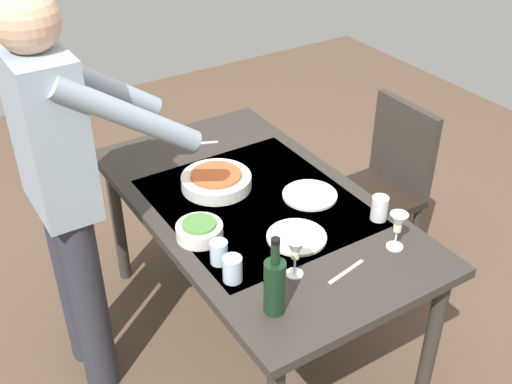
% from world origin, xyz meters
% --- Properties ---
extents(ground_plane, '(6.00, 6.00, 0.00)m').
position_xyz_m(ground_plane, '(0.00, 0.00, 0.00)').
color(ground_plane, brown).
extents(dining_table, '(1.56, 0.88, 0.75)m').
position_xyz_m(dining_table, '(0.00, 0.00, 0.67)').
color(dining_table, '#332D28').
rests_on(dining_table, ground_plane).
extents(chair_near, '(0.40, 0.40, 0.91)m').
position_xyz_m(chair_near, '(0.09, -0.82, 0.53)').
color(chair_near, black).
rests_on(chair_near, ground_plane).
extents(person_server, '(0.42, 0.61, 1.69)m').
position_xyz_m(person_server, '(0.21, 0.70, 0.96)').
color(person_server, '#2D2D38').
rests_on(person_server, ground_plane).
extents(wine_bottle, '(0.07, 0.07, 0.30)m').
position_xyz_m(wine_bottle, '(-0.57, 0.29, 0.86)').
color(wine_bottle, black).
rests_on(wine_bottle, dining_table).
extents(wine_glass_left, '(0.07, 0.07, 0.15)m').
position_xyz_m(wine_glass_left, '(-0.46, 0.13, 0.85)').
color(wine_glass_left, white).
rests_on(wine_glass_left, dining_table).
extents(wine_glass_right, '(0.07, 0.07, 0.15)m').
position_xyz_m(wine_glass_right, '(-0.53, -0.28, 0.85)').
color(wine_glass_right, white).
rests_on(wine_glass_right, dining_table).
extents(water_cup_near_left, '(0.07, 0.07, 0.10)m').
position_xyz_m(water_cup_near_left, '(-0.36, -0.35, 0.80)').
color(water_cup_near_left, silver).
rests_on(water_cup_near_left, dining_table).
extents(water_cup_near_right, '(0.07, 0.07, 0.10)m').
position_xyz_m(water_cup_near_right, '(-0.36, 0.33, 0.79)').
color(water_cup_near_right, silver).
rests_on(water_cup_near_right, dining_table).
extents(water_cup_far_left, '(0.07, 0.07, 0.09)m').
position_xyz_m(water_cup_far_left, '(-0.26, 0.32, 0.79)').
color(water_cup_far_left, silver).
rests_on(water_cup_far_left, dining_table).
extents(serving_bowl_pasta, '(0.30, 0.30, 0.07)m').
position_xyz_m(serving_bowl_pasta, '(0.19, 0.08, 0.78)').
color(serving_bowl_pasta, white).
rests_on(serving_bowl_pasta, dining_table).
extents(side_bowl_salad, '(0.18, 0.18, 0.07)m').
position_xyz_m(side_bowl_salad, '(-0.09, 0.31, 0.78)').
color(side_bowl_salad, white).
rests_on(side_bowl_salad, dining_table).
extents(dinner_plate_near, '(0.23, 0.23, 0.01)m').
position_xyz_m(dinner_plate_near, '(-0.08, -0.21, 0.75)').
color(dinner_plate_near, white).
rests_on(dinner_plate_near, dining_table).
extents(dinner_plate_far, '(0.23, 0.23, 0.01)m').
position_xyz_m(dinner_plate_far, '(-0.29, 0.00, 0.75)').
color(dinner_plate_far, white).
rests_on(dinner_plate_far, dining_table).
extents(table_knife, '(0.09, 0.19, 0.00)m').
position_xyz_m(table_knife, '(0.57, -0.03, 0.75)').
color(table_knife, silver).
rests_on(table_knife, dining_table).
extents(table_fork, '(0.05, 0.18, 0.00)m').
position_xyz_m(table_fork, '(-0.54, -0.03, 0.75)').
color(table_fork, silver).
rests_on(table_fork, dining_table).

